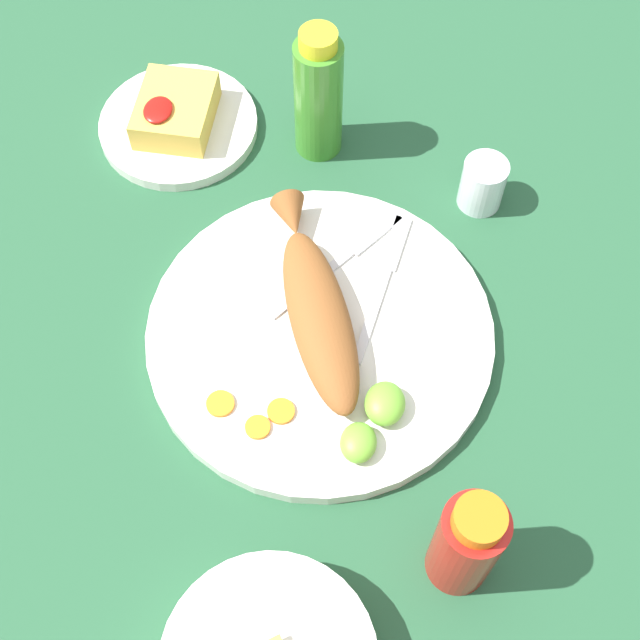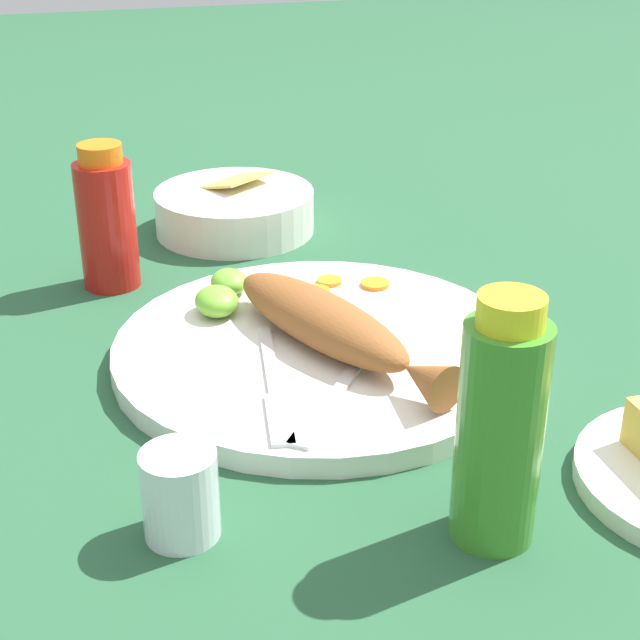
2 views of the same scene
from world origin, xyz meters
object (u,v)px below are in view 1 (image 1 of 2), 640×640
(fried_fish, at_px, (317,307))
(side_plate_fries, at_px, (179,125))
(fork_far, at_px, (385,277))
(hot_sauce_bottle_green, at_px, (318,95))
(main_plate, at_px, (320,334))
(salt_cup, at_px, (482,186))
(fork_near, at_px, (345,256))
(hot_sauce_bottle_red, at_px, (467,543))

(fried_fish, xyz_separation_m, side_plate_fries, (-0.24, -0.20, -0.03))
(fork_far, xyz_separation_m, hot_sauce_bottle_green, (-0.18, -0.10, 0.06))
(main_plate, relative_size, hot_sauce_bottle_green, 2.10)
(hot_sauce_bottle_green, xyz_separation_m, side_plate_fries, (0.00, -0.17, -0.07))
(fried_fish, height_order, salt_cup, same)
(fork_near, bearing_deg, hot_sauce_bottle_green, 55.47)
(fork_far, height_order, salt_cup, salt_cup)
(fried_fish, relative_size, salt_cup, 4.22)
(fried_fish, relative_size, fork_near, 1.65)
(hot_sauce_bottle_red, distance_m, hot_sauce_bottle_green, 0.50)
(fork_near, distance_m, hot_sauce_bottle_green, 0.18)
(fork_near, distance_m, fork_far, 0.05)
(fork_far, relative_size, side_plate_fries, 1.00)
(main_plate, xyz_separation_m, side_plate_fries, (-0.25, -0.21, -0.00))
(side_plate_fries, bearing_deg, hot_sauce_bottle_green, 91.10)
(fork_far, height_order, hot_sauce_bottle_green, hot_sauce_bottle_green)
(fork_near, relative_size, hot_sauce_bottle_green, 0.93)
(fried_fish, xyz_separation_m, fork_near, (-0.08, 0.02, -0.02))
(hot_sauce_bottle_green, relative_size, salt_cup, 2.77)
(hot_sauce_bottle_red, bearing_deg, main_plate, -143.20)
(main_plate, distance_m, hot_sauce_bottle_red, 0.27)
(hot_sauce_bottle_red, height_order, hot_sauce_bottle_green, hot_sauce_bottle_green)
(hot_sauce_bottle_red, height_order, side_plate_fries, hot_sauce_bottle_red)
(fried_fish, xyz_separation_m, hot_sauce_bottle_red, (0.22, 0.16, 0.03))
(hot_sauce_bottle_red, xyz_separation_m, hot_sauce_bottle_green, (-0.46, -0.20, 0.01))
(fork_near, relative_size, side_plate_fries, 0.84)
(fried_fish, xyz_separation_m, salt_cup, (-0.19, 0.15, -0.01))
(main_plate, height_order, hot_sauce_bottle_green, hot_sauce_bottle_green)
(main_plate, xyz_separation_m, fork_far, (-0.07, 0.06, 0.01))
(hot_sauce_bottle_red, bearing_deg, salt_cup, -178.91)
(main_plate, xyz_separation_m, fried_fish, (-0.01, -0.01, 0.03))
(main_plate, height_order, hot_sauce_bottle_red, hot_sauce_bottle_red)
(fried_fish, bearing_deg, main_plate, -0.00)
(hot_sauce_bottle_green, bearing_deg, fork_far, 28.33)
(fork_near, bearing_deg, hot_sauce_bottle_red, -117.11)
(fork_near, relative_size, fork_far, 0.84)
(salt_cup, bearing_deg, main_plate, -36.50)
(main_plate, bearing_deg, salt_cup, 143.50)
(fork_far, xyz_separation_m, salt_cup, (-0.13, 0.09, 0.01))
(salt_cup, bearing_deg, hot_sauce_bottle_green, -105.71)
(hot_sauce_bottle_green, distance_m, side_plate_fries, 0.18)
(hot_sauce_bottle_green, bearing_deg, side_plate_fries, -88.90)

